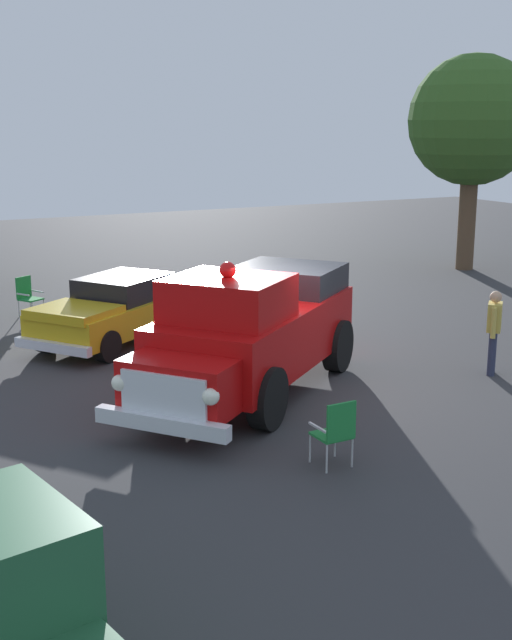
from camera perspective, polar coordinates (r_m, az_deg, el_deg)
The scene contains 9 objects.
ground_plane at distance 15.43m, azimuth 1.33°, elevation -4.76°, with size 60.00×60.00×0.00m, color #333335.
vintage_fire_truck at distance 14.82m, azimuth -0.37°, elevation -0.70°, with size 6.01×5.40×2.59m.
classic_hot_rod at distance 18.73m, azimuth -9.73°, elevation 0.72°, with size 4.62×4.04×1.46m.
lawn_chair_near_truck at distance 18.86m, azimuth -0.20°, elevation 0.52°, with size 0.69×0.69×1.02m.
lawn_chair_by_car at distance 21.75m, azimuth -15.61°, elevation 1.78°, with size 0.67×0.67×1.02m.
lawn_chair_spare at distance 11.87m, azimuth 5.60°, elevation -7.55°, with size 0.53×0.51×1.02m.
spectator_seated at distance 18.86m, azimuth -0.59°, elevation 0.86°, with size 0.65×0.62×1.29m.
spectator_standing at distance 16.68m, azimuth 16.20°, elevation -0.45°, with size 0.53×0.52×1.68m.
oak_tree_left at distance 28.34m, azimuth 14.83°, elevation 13.18°, with size 4.23×4.23×7.02m.
Camera 1 is at (-7.00, -12.86, 4.87)m, focal length 46.06 mm.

